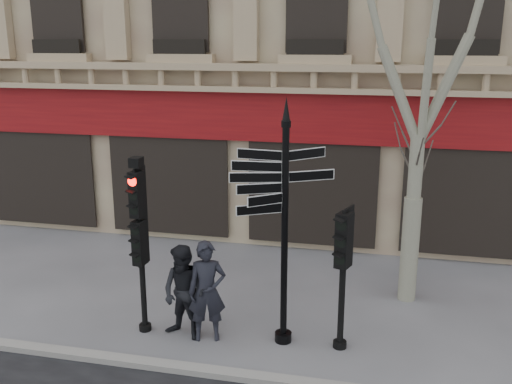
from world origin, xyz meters
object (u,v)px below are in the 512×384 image
at_px(traffic_signal_main, 140,224).
at_px(pedestrian_b, 184,293).
at_px(traffic_signal_secondary, 344,255).
at_px(pedestrian_a, 207,291).
at_px(plane_tree, 428,0).
at_px(fingerpost, 285,183).

height_order(traffic_signal_main, pedestrian_b, traffic_signal_main).
xyz_separation_m(traffic_signal_main, traffic_signal_secondary, (3.78, 0.20, -0.36)).
xyz_separation_m(traffic_signal_secondary, pedestrian_a, (-2.48, -0.22, -0.86)).
distance_m(pedestrian_a, pedestrian_b, 0.45).
distance_m(traffic_signal_main, pedestrian_b, 1.53).
relative_size(plane_tree, pedestrian_a, 4.59).
xyz_separation_m(fingerpost, traffic_signal_secondary, (1.06, 0.01, -1.25)).
bearing_deg(traffic_signal_main, fingerpost, 10.23).
height_order(plane_tree, pedestrian_b, plane_tree).
bearing_deg(traffic_signal_main, pedestrian_a, 5.11).
distance_m(traffic_signal_main, plane_tree, 6.97).
bearing_deg(fingerpost, pedestrian_b, 169.19).
distance_m(traffic_signal_secondary, pedestrian_b, 3.07).
distance_m(fingerpost, traffic_signal_main, 2.87).
distance_m(plane_tree, pedestrian_a, 6.98).
height_order(plane_tree, pedestrian_a, plane_tree).
bearing_deg(fingerpost, traffic_signal_secondary, -18.23).
bearing_deg(traffic_signal_secondary, pedestrian_a, -155.95).
bearing_deg(pedestrian_a, plane_tree, 17.85).
bearing_deg(pedestrian_a, traffic_signal_main, 161.67).
bearing_deg(traffic_signal_secondary, plane_tree, 81.17).
relative_size(fingerpost, plane_tree, 0.51).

